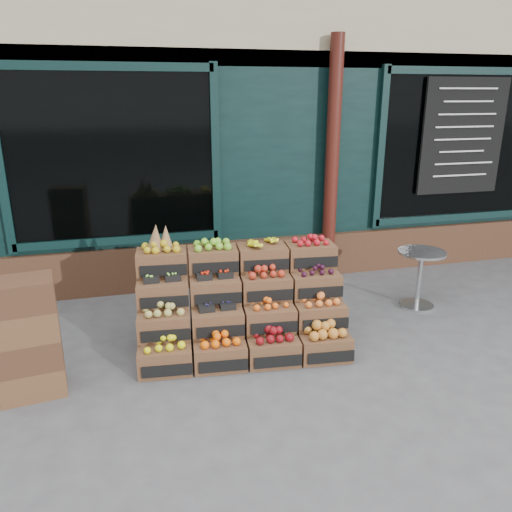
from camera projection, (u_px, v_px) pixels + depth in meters
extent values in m
plane|color=#4E4E51|center=(293.00, 357.00, 4.94)|extent=(60.00, 60.00, 0.00)
cube|color=black|center=(203.00, 98.00, 8.97)|extent=(12.00, 6.00, 4.80)
cube|color=black|center=(241.00, 172.00, 6.54)|extent=(12.00, 0.12, 3.00)
cube|color=#472B1C|center=(243.00, 260.00, 6.85)|extent=(12.00, 0.18, 0.60)
cube|color=black|center=(113.00, 157.00, 6.01)|extent=(2.40, 0.06, 2.00)
cube|color=black|center=(458.00, 147.00, 7.18)|extent=(2.40, 0.06, 2.00)
cylinder|color=#44160F|center=(332.00, 163.00, 6.62)|extent=(0.18, 0.18, 3.20)
cube|color=black|center=(463.00, 137.00, 7.05)|extent=(1.30, 0.04, 1.60)
cube|color=brown|center=(165.00, 359.00, 4.67)|extent=(0.53, 0.39, 0.25)
cube|color=black|center=(165.00, 371.00, 4.51)|extent=(0.45, 0.06, 0.11)
cube|color=yellow|center=(164.00, 343.00, 4.62)|extent=(0.42, 0.30, 0.08)
cube|color=brown|center=(220.00, 354.00, 4.75)|extent=(0.53, 0.39, 0.25)
cube|color=black|center=(222.00, 366.00, 4.58)|extent=(0.45, 0.06, 0.11)
cube|color=#F55D08|center=(219.00, 339.00, 4.69)|extent=(0.42, 0.30, 0.09)
cube|color=brown|center=(273.00, 350.00, 4.82)|extent=(0.53, 0.39, 0.25)
cube|color=black|center=(276.00, 362.00, 4.66)|extent=(0.45, 0.06, 0.11)
cube|color=maroon|center=(273.00, 334.00, 4.77)|extent=(0.42, 0.30, 0.09)
cube|color=brown|center=(324.00, 346.00, 4.90)|extent=(0.53, 0.39, 0.25)
cube|color=black|center=(329.00, 358.00, 4.74)|extent=(0.45, 0.06, 0.11)
cube|color=#BB7226|center=(325.00, 329.00, 4.84)|extent=(0.42, 0.30, 0.12)
cube|color=brown|center=(164.00, 325.00, 4.79)|extent=(0.53, 0.39, 0.25)
cube|color=black|center=(164.00, 336.00, 4.62)|extent=(0.45, 0.06, 0.11)
cube|color=#A69B4C|center=(163.00, 309.00, 4.74)|extent=(0.42, 0.30, 0.08)
cube|color=brown|center=(217.00, 321.00, 4.86)|extent=(0.53, 0.39, 0.25)
cube|color=black|center=(219.00, 332.00, 4.70)|extent=(0.45, 0.06, 0.11)
cube|color=#1F1C47|center=(217.00, 308.00, 4.82)|extent=(0.42, 0.30, 0.03)
cube|color=brown|center=(269.00, 318.00, 4.94)|extent=(0.53, 0.39, 0.25)
cube|color=black|center=(273.00, 328.00, 4.78)|extent=(0.45, 0.06, 0.11)
cube|color=orange|center=(269.00, 303.00, 4.89)|extent=(0.42, 0.30, 0.07)
cube|color=brown|center=(319.00, 314.00, 5.02)|extent=(0.53, 0.39, 0.25)
cube|color=black|center=(324.00, 324.00, 4.85)|extent=(0.45, 0.06, 0.11)
cube|color=orange|center=(320.00, 299.00, 4.97)|extent=(0.42, 0.30, 0.08)
cube|color=brown|center=(163.00, 293.00, 4.91)|extent=(0.53, 0.39, 0.25)
cube|color=black|center=(163.00, 302.00, 4.74)|extent=(0.45, 0.06, 0.11)
cube|color=#8AD64B|center=(162.00, 280.00, 4.86)|extent=(0.42, 0.30, 0.03)
cube|color=brown|center=(215.00, 290.00, 4.98)|extent=(0.53, 0.39, 0.25)
cube|color=black|center=(217.00, 299.00, 4.82)|extent=(0.45, 0.06, 0.11)
cube|color=red|center=(215.00, 277.00, 4.94)|extent=(0.42, 0.30, 0.03)
cube|color=brown|center=(266.00, 287.00, 5.06)|extent=(0.53, 0.39, 0.25)
cube|color=black|center=(269.00, 296.00, 4.90)|extent=(0.45, 0.06, 0.11)
cube|color=#A82A18|center=(266.00, 271.00, 5.01)|extent=(0.42, 0.30, 0.08)
cube|color=brown|center=(315.00, 284.00, 5.14)|extent=(0.53, 0.39, 0.25)
cube|color=black|center=(319.00, 293.00, 4.97)|extent=(0.45, 0.06, 0.11)
cube|color=black|center=(315.00, 270.00, 5.09)|extent=(0.42, 0.30, 0.06)
cube|color=brown|center=(162.00, 262.00, 5.03)|extent=(0.53, 0.39, 0.25)
cube|color=black|center=(162.00, 271.00, 4.86)|extent=(0.45, 0.06, 0.11)
cube|color=#B39616|center=(161.00, 247.00, 4.98)|extent=(0.42, 0.30, 0.08)
cube|color=brown|center=(213.00, 260.00, 5.10)|extent=(0.53, 0.39, 0.25)
cube|color=black|center=(214.00, 268.00, 4.94)|extent=(0.45, 0.06, 0.11)
cube|color=#71B729|center=(212.00, 244.00, 5.05)|extent=(0.42, 0.30, 0.08)
cube|color=brown|center=(262.00, 257.00, 5.18)|extent=(0.53, 0.39, 0.25)
cube|color=black|center=(265.00, 265.00, 5.02)|extent=(0.45, 0.06, 0.11)
cube|color=yellow|center=(262.00, 242.00, 5.13)|extent=(0.42, 0.30, 0.08)
cube|color=brown|center=(310.00, 255.00, 5.26)|extent=(0.53, 0.39, 0.25)
cube|color=black|center=(315.00, 263.00, 5.09)|extent=(0.45, 0.06, 0.11)
cube|color=red|center=(311.00, 240.00, 5.21)|extent=(0.42, 0.30, 0.07)
cube|color=#472B1C|center=(244.00, 342.00, 4.98)|extent=(2.06, 0.54, 0.25)
cube|color=#472B1C|center=(241.00, 322.00, 5.14)|extent=(2.06, 0.54, 0.49)
cube|color=#472B1C|center=(238.00, 303.00, 5.30)|extent=(2.06, 0.54, 0.74)
cone|color=olive|center=(155.00, 237.00, 4.93)|extent=(0.17, 0.17, 0.29)
cone|color=olive|center=(166.00, 237.00, 5.00)|extent=(0.15, 0.15, 0.25)
cube|color=brown|center=(34.00, 379.00, 4.32)|extent=(0.57, 0.43, 0.26)
cube|color=#472B1C|center=(29.00, 352.00, 4.23)|extent=(0.57, 0.43, 0.26)
cube|color=brown|center=(25.00, 324.00, 4.15)|extent=(0.57, 0.43, 0.26)
cube|color=#472B1C|center=(20.00, 295.00, 4.07)|extent=(0.57, 0.43, 0.26)
cylinder|color=silver|center=(416.00, 305.00, 6.12)|extent=(0.41, 0.41, 0.03)
cylinder|color=silver|center=(419.00, 280.00, 6.01)|extent=(0.06, 0.06, 0.67)
cylinder|color=silver|center=(422.00, 252.00, 5.91)|extent=(0.56, 0.56, 0.03)
imported|color=#18572B|center=(113.00, 210.00, 6.84)|extent=(0.73, 0.50, 1.92)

